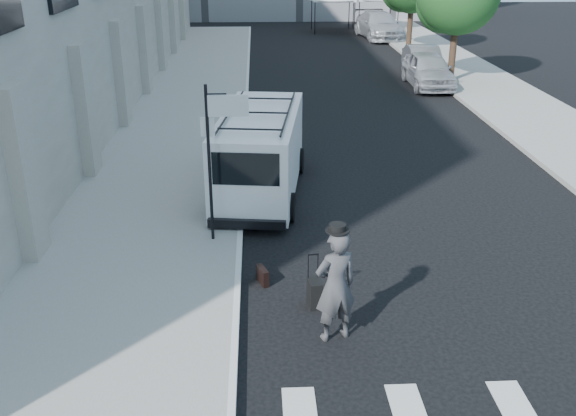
{
  "coord_description": "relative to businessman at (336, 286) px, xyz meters",
  "views": [
    {
      "loc": [
        -1.54,
        -9.92,
        6.45
      ],
      "look_at": [
        -0.95,
        2.17,
        1.3
      ],
      "focal_mm": 40.0,
      "sensor_mm": 36.0,
      "label": 1
    }
  ],
  "objects": [
    {
      "name": "businessman",
      "position": [
        0.0,
        0.0,
        0.0
      ],
      "size": [
        0.87,
        0.71,
        2.05
      ],
      "primitive_type": "imported",
      "rotation": [
        0.0,
        0.0,
        3.48
      ],
      "color": "#3E3D40",
      "rests_on": "ground"
    },
    {
      "name": "ground",
      "position": [
        0.28,
        0.57,
        -1.02
      ],
      "size": [
        120.0,
        120.0,
        0.0
      ],
      "primitive_type": "plane",
      "color": "black",
      "rests_on": "ground"
    },
    {
      "name": "sidewalk_left",
      "position": [
        -3.97,
        16.57,
        -0.95
      ],
      "size": [
        4.5,
        48.0,
        0.15
      ],
      "primitive_type": "cube",
      "color": "gray",
      "rests_on": "ground"
    },
    {
      "name": "parked_car_a",
      "position": [
        6.62,
        19.88,
        -0.24
      ],
      "size": [
        1.92,
        4.63,
        1.57
      ],
      "primitive_type": "imported",
      "rotation": [
        0.0,
        0.0,
        -0.02
      ],
      "color": "#B1B2BA",
      "rests_on": "ground"
    },
    {
      "name": "parked_car_b",
      "position": [
        7.08,
        22.69,
        -0.32
      ],
      "size": [
        1.65,
        4.31,
        1.4
      ],
      "primitive_type": "imported",
      "rotation": [
        0.0,
        0.0,
        -0.04
      ],
      "color": "slate",
      "rests_on": "ground"
    },
    {
      "name": "suitcase",
      "position": [
        -0.25,
        1.05,
        -0.75
      ],
      "size": [
        0.28,
        0.4,
        1.03
      ],
      "rotation": [
        0.0,
        0.0,
        0.15
      ],
      "color": "black",
      "rests_on": "ground"
    },
    {
      "name": "briefcase",
      "position": [
        -1.22,
        1.96,
        -0.85
      ],
      "size": [
        0.27,
        0.45,
        0.34
      ],
      "primitive_type": "cube",
      "rotation": [
        0.0,
        0.0,
        0.36
      ],
      "color": "black",
      "rests_on": "ground"
    },
    {
      "name": "sidewalk_right",
      "position": [
        9.28,
        20.57,
        -0.95
      ],
      "size": [
        4.0,
        56.0,
        0.15
      ],
      "primitive_type": "cube",
      "color": "gray",
      "rests_on": "ground"
    },
    {
      "name": "cargo_van",
      "position": [
        -1.19,
        7.01,
        0.13
      ],
      "size": [
        2.63,
        6.04,
        2.21
      ],
      "rotation": [
        0.0,
        0.0,
        -0.13
      ],
      "color": "white",
      "rests_on": "ground"
    },
    {
      "name": "sign_pole",
      "position": [
        -2.08,
        3.77,
        1.63
      ],
      "size": [
        1.03,
        0.07,
        3.5
      ],
      "color": "black",
      "rests_on": "sidewalk_left"
    },
    {
      "name": "parked_car_c",
      "position": [
        7.08,
        35.13,
        -0.17
      ],
      "size": [
        2.99,
        6.12,
        1.71
      ],
      "primitive_type": "imported",
      "rotation": [
        0.0,
        0.0,
        0.1
      ],
      "color": "#ABAEB4",
      "rests_on": "ground"
    }
  ]
}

